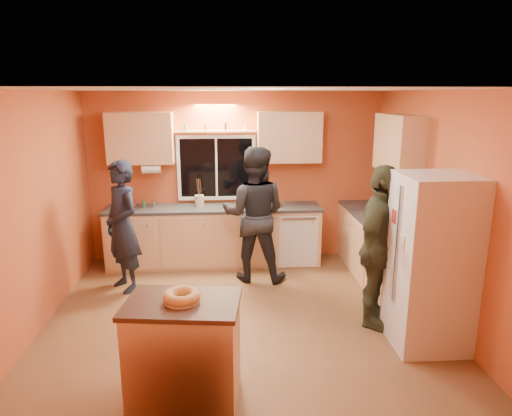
{
  "coord_description": "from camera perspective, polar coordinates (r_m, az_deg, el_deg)",
  "views": [
    {
      "loc": [
        -0.19,
        -5.0,
        2.56
      ],
      "look_at": [
        0.2,
        0.4,
        1.2
      ],
      "focal_mm": 32.0,
      "sensor_mm": 36.0,
      "label": 1
    }
  ],
  "objects": [
    {
      "name": "red_box",
      "position": [
        6.24,
        16.14,
        -1.53
      ],
      "size": [
        0.19,
        0.16,
        0.07
      ],
      "primitive_type": "cube",
      "rotation": [
        0.0,
        0.0,
        0.29
      ],
      "color": "#AC1E1A",
      "rests_on": "right_counter"
    },
    {
      "name": "island",
      "position": [
        4.07,
        -8.97,
        -17.09
      ],
      "size": [
        1.01,
        0.75,
        0.9
      ],
      "rotation": [
        0.0,
        0.0,
        -0.12
      ],
      "color": "tan",
      "rests_on": "ground"
    },
    {
      "name": "person_center",
      "position": [
        6.29,
        -0.25,
        -0.82
      ],
      "size": [
        1.03,
        0.87,
        1.88
      ],
      "primitive_type": "imported",
      "rotation": [
        0.0,
        0.0,
        2.95
      ],
      "color": "black",
      "rests_on": "ground"
    },
    {
      "name": "refrigerator",
      "position": [
        4.97,
        21.07,
        -6.37
      ],
      "size": [
        0.72,
        0.7,
        1.8
      ],
      "primitive_type": "cube",
      "color": "silver",
      "rests_on": "ground"
    },
    {
      "name": "right_counter",
      "position": [
        6.26,
        16.24,
        -6.14
      ],
      "size": [
        0.62,
        1.84,
        0.9
      ],
      "color": "tan",
      "rests_on": "ground"
    },
    {
      "name": "ground",
      "position": [
        5.61,
        -1.75,
        -13.0
      ],
      "size": [
        4.5,
        4.5,
        0.0
      ],
      "primitive_type": "plane",
      "color": "brown",
      "rests_on": "ground"
    },
    {
      "name": "person_left",
      "position": [
        6.21,
        -16.36,
        -2.22
      ],
      "size": [
        0.72,
        0.76,
        1.74
      ],
      "primitive_type": "imported",
      "rotation": [
        0.0,
        0.0,
        -0.9
      ],
      "color": "black",
      "rests_on": "ground"
    },
    {
      "name": "back_counter",
      "position": [
        7.02,
        -2.26,
        -3.37
      ],
      "size": [
        4.23,
        0.62,
        0.9
      ],
      "color": "tan",
      "rests_on": "ground"
    },
    {
      "name": "bundt_pastry",
      "position": [
        3.84,
        -9.25,
        -10.81
      ],
      "size": [
        0.31,
        0.31,
        0.09
      ],
      "primitive_type": "torus",
      "color": "tan",
      "rests_on": "island"
    },
    {
      "name": "person_right",
      "position": [
        5.2,
        15.14,
        -4.79
      ],
      "size": [
        0.97,
        1.14,
        1.83
      ],
      "primitive_type": "imported",
      "rotation": [
        0.0,
        0.0,
        0.98
      ],
      "color": "#373A25",
      "rests_on": "ground"
    },
    {
      "name": "utensil_crock",
      "position": [
        6.95,
        -7.09,
        0.92
      ],
      "size": [
        0.14,
        0.14,
        0.17
      ],
      "primitive_type": "cylinder",
      "color": "beige",
      "rests_on": "back_counter"
    },
    {
      "name": "room_shell",
      "position": [
        5.5,
        -0.81,
        4.26
      ],
      "size": [
        4.54,
        4.04,
        2.61
      ],
      "color": "#BC5230",
      "rests_on": "ground"
    },
    {
      "name": "mixing_bowl",
      "position": [
        6.93,
        1.61,
        0.6
      ],
      "size": [
        0.42,
        0.42,
        0.08
      ],
      "primitive_type": "imported",
      "rotation": [
        0.0,
        0.0,
        0.35
      ],
      "color": "black",
      "rests_on": "back_counter"
    },
    {
      "name": "potted_plant",
      "position": [
        5.95,
        17.49,
        -1.2
      ],
      "size": [
        0.34,
        0.31,
        0.31
      ],
      "primitive_type": "imported",
      "rotation": [
        0.0,
        0.0,
        -0.3
      ],
      "color": "gray",
      "rests_on": "right_counter"
    }
  ]
}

